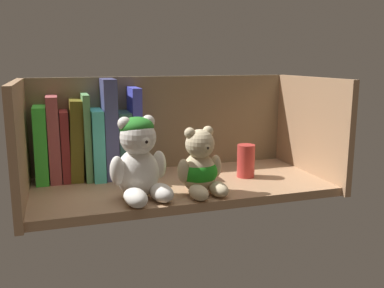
{
  "coord_description": "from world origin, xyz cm",
  "views": [
    {
      "loc": [
        -27.73,
        -94.47,
        31.38
      ],
      "look_at": [
        2.89,
        0.0,
        11.39
      ],
      "focal_mm": 39.49,
      "sensor_mm": 36.0,
      "label": 1
    }
  ],
  "objects": [
    {
      "name": "book_6",
      "position": [
        -15.27,
        12.23,
        14.35
      ],
      "size": [
        3.2,
        13.17,
        24.7
      ],
      "primitive_type": "cube",
      "color": "#434678",
      "rests_on": "shelf_board"
    },
    {
      "name": "book_5",
      "position": [
        -18.5,
        12.23,
        10.65
      ],
      "size": [
        2.85,
        14.64,
        17.31
      ],
      "primitive_type": "cube",
      "color": "#48C1B2",
      "rests_on": "shelf_board"
    },
    {
      "name": "pillar_candle",
      "position": [
        17.23,
        0.01,
        6.15
      ],
      "size": [
        4.47,
        4.47,
        8.29
      ],
      "primitive_type": "cylinder",
      "color": "#C63833",
      "rests_on": "shelf_board"
    },
    {
      "name": "book_4",
      "position": [
        -20.93,
        12.23,
        12.57
      ],
      "size": [
        1.61,
        12.82,
        21.15
      ],
      "primitive_type": "cube",
      "color": "#5C985B",
      "rests_on": "shelf_board"
    },
    {
      "name": "shelf_side_panel_right",
      "position": [
        35.46,
        0.0,
        13.46
      ],
      "size": [
        1.6,
        33.59,
        26.93
      ],
      "primitive_type": "cube",
      "color": "#A87F5B",
      "rests_on": "ground"
    },
    {
      "name": "book_8",
      "position": [
        -8.91,
        12.23,
        13.23
      ],
      "size": [
        2.5,
        11.94,
        22.48
      ],
      "primitive_type": "cube",
      "rotation": [
        0.0,
        0.01,
        0.0
      ],
      "color": "#3F44BF",
      "rests_on": "shelf_board"
    },
    {
      "name": "teddy_bear_smaller",
      "position": [
        1.76,
        -9.28,
        7.89
      ],
      "size": [
        11.12,
        11.89,
        14.98
      ],
      "color": "beige",
      "rests_on": "shelf_board"
    },
    {
      "name": "book_0",
      "position": [
        -31.66,
        12.23,
        11.23
      ],
      "size": [
        3.17,
        11.46,
        18.5
      ],
      "primitive_type": "cube",
      "rotation": [
        0.0,
        0.01,
        0.0
      ],
      "color": "green",
      "rests_on": "shelf_board"
    },
    {
      "name": "teddy_bear_larger",
      "position": [
        -11.66,
        -8.62,
        10.44
      ],
      "size": [
        13.59,
        13.94,
        17.79
      ],
      "color": "white",
      "rests_on": "shelf_board"
    },
    {
      "name": "shelf_board",
      "position": [
        0.0,
        0.0,
        1.0
      ],
      "size": [
        69.31,
        31.19,
        2.0
      ],
      "primitive_type": "cube",
      "color": "#A87F5B",
      "rests_on": "ground"
    },
    {
      "name": "book_2",
      "position": [
        -26.14,
        12.23,
        10.57
      ],
      "size": [
        1.95,
        10.84,
        17.13
      ],
      "primitive_type": "cube",
      "color": "maroon",
      "rests_on": "shelf_board"
    },
    {
      "name": "book_3",
      "position": [
        -23.45,
        12.23,
        11.87
      ],
      "size": [
        3.76,
        11.11,
        19.85
      ],
      "primitive_type": "cube",
      "rotation": [
        0.0,
        0.04,
        0.0
      ],
      "color": "brown",
      "rests_on": "shelf_board"
    },
    {
      "name": "book_7",
      "position": [
        -11.87,
        12.23,
        10.24
      ],
      "size": [
        3.18,
        12.42,
        16.47
      ],
      "primitive_type": "cube",
      "color": "#315A55",
      "rests_on": "shelf_board"
    },
    {
      "name": "shelf_back_panel",
      "position": [
        0.0,
        16.19,
        13.46
      ],
      "size": [
        71.71,
        1.2,
        26.93
      ],
      "primitive_type": "cube",
      "color": "#7F6A4D",
      "rests_on": "ground"
    },
    {
      "name": "book_1",
      "position": [
        -28.64,
        12.23,
        12.4
      ],
      "size": [
        2.64,
        11.16,
        20.81
      ],
      "primitive_type": "cube",
      "color": "#A54949",
      "rests_on": "shelf_board"
    },
    {
      "name": "shelf_side_panel_left",
      "position": [
        -35.46,
        0.0,
        13.46
      ],
      "size": [
        1.6,
        33.59,
        26.93
      ],
      "primitive_type": "cube",
      "color": "#A87F5B",
      "rests_on": "ground"
    }
  ]
}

